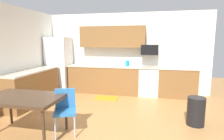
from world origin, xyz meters
TOP-DOWN VIEW (x-y plane):
  - ground_plane at (0.00, 0.00)m, footprint 12.00×12.00m
  - wall_back at (0.00, 2.65)m, footprint 5.80×0.10m
  - cabinet_run_back at (-0.55, 2.30)m, footprint 2.39×0.60m
  - cabinet_run_back_right at (1.82, 2.30)m, footprint 1.16×0.60m
  - cabinet_run_left at (-2.30, 0.80)m, footprint 0.60×2.00m
  - countertop_back at (0.00, 2.30)m, footprint 4.80×0.64m
  - countertop_left at (-2.30, 0.80)m, footprint 0.64×2.00m
  - upper_cabinets_back at (-0.30, 2.43)m, footprint 2.20×0.34m
  - refrigerator at (-2.18, 2.22)m, footprint 0.76×0.70m
  - oven_range at (0.94, 2.30)m, footprint 0.60×0.60m
  - microwave at (0.94, 2.40)m, footprint 0.54×0.36m
  - sink_basin at (-0.38, 2.30)m, footprint 0.48×0.40m
  - sink_faucet at (-0.38, 2.48)m, footprint 0.02×0.02m
  - dining_table at (-1.25, -0.89)m, footprint 1.40×0.90m
  - chair_near_table at (-0.56, -0.63)m, footprint 0.52×0.52m
  - trash_bin at (1.96, 0.26)m, footprint 0.36×0.36m
  - floor_mat at (-0.32, 1.65)m, footprint 0.70×0.50m
  - kettle at (0.23, 2.35)m, footprint 0.14×0.14m

SIDE VIEW (x-z plane):
  - ground_plane at x=0.00m, z-range 0.00..0.00m
  - floor_mat at x=-0.32m, z-range 0.00..0.01m
  - trash_bin at x=1.96m, z-range 0.00..0.60m
  - cabinet_run_back at x=-0.55m, z-range 0.00..0.90m
  - cabinet_run_back_right at x=1.82m, z-range 0.00..0.90m
  - cabinet_run_left at x=-2.30m, z-range 0.00..0.90m
  - oven_range at x=0.94m, z-range 0.00..0.91m
  - chair_near_table at x=-0.56m, z-range 0.08..0.93m
  - dining_table at x=-1.25m, z-range 0.32..1.07m
  - sink_basin at x=-0.38m, z-range 0.81..0.95m
  - countertop_back at x=0.00m, z-range 0.90..0.94m
  - countertop_left at x=-2.30m, z-range 0.90..0.94m
  - refrigerator at x=-2.18m, z-range 0.00..1.89m
  - kettle at x=0.23m, z-range 0.92..1.12m
  - sink_faucet at x=-0.38m, z-range 0.92..1.16m
  - wall_back at x=0.00m, z-range 0.00..2.70m
  - microwave at x=0.94m, z-range 1.32..1.64m
  - upper_cabinets_back at x=-0.30m, z-range 1.55..2.25m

